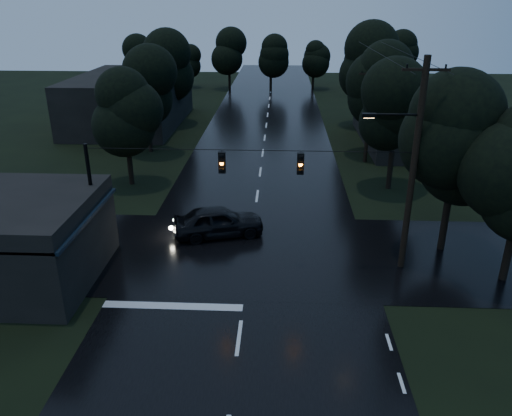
{
  "coord_description": "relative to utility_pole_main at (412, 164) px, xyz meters",
  "views": [
    {
      "loc": [
        1.44,
        -10.79,
        12.17
      ],
      "look_at": [
        0.29,
        12.53,
        2.31
      ],
      "focal_mm": 35.0,
      "sensor_mm": 36.0,
      "label": 1
    }
  ],
  "objects": [
    {
      "name": "utility_pole_main",
      "position": [
        0.0,
        0.0,
        0.0
      ],
      "size": [
        3.5,
        0.3,
        10.0
      ],
      "color": "black",
      "rests_on": "ground"
    },
    {
      "name": "tree_left_a",
      "position": [
        -16.41,
        11.0,
        -0.02
      ],
      "size": [
        3.92,
        3.92,
        8.26
      ],
      "color": "black",
      "rests_on": "ground"
    },
    {
      "name": "tree_left_c",
      "position": [
        -17.61,
        29.0,
        0.74
      ],
      "size": [
        4.48,
        4.48,
        9.44
      ],
      "color": "black",
      "rests_on": "ground"
    },
    {
      "name": "tree_right_a",
      "position": [
        1.59,
        11.0,
        0.36
      ],
      "size": [
        4.2,
        4.2,
        8.85
      ],
      "color": "black",
      "rests_on": "ground"
    },
    {
      "name": "utility_pole_far",
      "position": [
        0.89,
        17.0,
        -1.38
      ],
      "size": [
        2.0,
        0.3,
        7.5
      ],
      "color": "black",
      "rests_on": "ground"
    },
    {
      "name": "building_far_right",
      "position": [
        6.59,
        23.0,
        -3.06
      ],
      "size": [
        10.0,
        14.0,
        4.4
      ],
      "primitive_type": "cube",
      "color": "black",
      "rests_on": "ground"
    },
    {
      "name": "tree_corner_near",
      "position": [
        2.59,
        2.0,
        0.74
      ],
      "size": [
        4.48,
        4.48,
        9.44
      ],
      "color": "black",
      "rests_on": "ground"
    },
    {
      "name": "car",
      "position": [
        -9.27,
        3.01,
        -4.41
      ],
      "size": [
        5.31,
        3.23,
        1.69
      ],
      "primitive_type": "imported",
      "rotation": [
        0.0,
        0.0,
        1.84
      ],
      "color": "black",
      "rests_on": "ground"
    },
    {
      "name": "tree_right_b",
      "position": [
        2.19,
        19.0,
        0.74
      ],
      "size": [
        4.48,
        4.48,
        9.44
      ],
      "color": "black",
      "rests_on": "ground"
    },
    {
      "name": "tree_left_b",
      "position": [
        -17.01,
        19.0,
        0.36
      ],
      "size": [
        4.2,
        4.2,
        8.85
      ],
      "color": "black",
      "rests_on": "ground"
    },
    {
      "name": "span_signals",
      "position": [
        -6.85,
        -0.01,
        -0.01
      ],
      "size": [
        15.0,
        0.37,
        1.12
      ],
      "color": "black",
      "rests_on": "ground"
    },
    {
      "name": "building_far_left",
      "position": [
        -21.41,
        29.0,
        -2.76
      ],
      "size": [
        10.0,
        16.0,
        5.0
      ],
      "primitive_type": "cube",
      "color": "black",
      "rests_on": "ground"
    },
    {
      "name": "tree_right_c",
      "position": [
        2.79,
        29.0,
        1.11
      ],
      "size": [
        4.76,
        4.76,
        10.03
      ],
      "color": "black",
      "rests_on": "ground"
    },
    {
      "name": "main_road",
      "position": [
        -7.41,
        19.0,
        -5.26
      ],
      "size": [
        12.0,
        120.0,
        0.02
      ],
      "primitive_type": "cube",
      "color": "black",
      "rests_on": "ground"
    },
    {
      "name": "anchor_pole_left",
      "position": [
        -14.91,
        0.0,
        -2.26
      ],
      "size": [
        0.18,
        0.18,
        6.0
      ],
      "primitive_type": "cylinder",
      "color": "black",
      "rests_on": "ground"
    },
    {
      "name": "cross_street",
      "position": [
        -7.41,
        1.0,
        -5.26
      ],
      "size": [
        60.0,
        9.0,
        0.02
      ],
      "primitive_type": "cube",
      "color": "black",
      "rests_on": "ground"
    }
  ]
}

